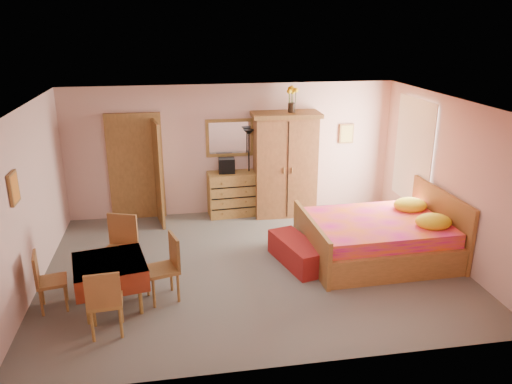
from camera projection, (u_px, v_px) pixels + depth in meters
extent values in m
plane|color=#6A655D|center=(253.00, 266.00, 8.04)|extent=(6.50, 6.50, 0.00)
plane|color=brown|center=(253.00, 104.00, 7.19)|extent=(6.50, 6.50, 0.00)
cube|color=#D1A298|center=(233.00, 150.00, 9.94)|extent=(6.50, 0.10, 2.60)
cube|color=#D1A298|center=(291.00, 264.00, 5.28)|extent=(6.50, 0.10, 2.60)
cube|color=#D1A298|center=(28.00, 202.00, 7.10)|extent=(0.10, 5.00, 2.60)
cube|color=#D1A298|center=(449.00, 179.00, 8.13)|extent=(0.10, 5.00, 2.60)
cube|color=#9E6B35|center=(136.00, 168.00, 9.70)|extent=(1.06, 0.12, 2.15)
cube|color=white|center=(414.00, 152.00, 9.19)|extent=(0.08, 1.40, 1.95)
cube|color=orange|center=(14.00, 188.00, 6.41)|extent=(0.04, 0.32, 0.42)
cube|color=#D8BF59|center=(346.00, 134.00, 10.21)|extent=(0.30, 0.04, 0.40)
cube|color=#A17436|center=(232.00, 194.00, 10.01)|extent=(0.97, 0.53, 0.89)
cube|color=white|center=(230.00, 138.00, 9.85)|extent=(0.96, 0.06, 0.75)
cube|color=black|center=(227.00, 166.00, 9.81)|extent=(0.33, 0.25, 0.29)
cube|color=black|center=(249.00, 172.00, 9.98)|extent=(0.27, 0.27, 1.73)
cube|color=#955C32|center=(285.00, 165.00, 9.88)|extent=(1.34, 0.72, 2.08)
cube|color=yellow|center=(292.00, 99.00, 9.47)|extent=(0.20, 0.20, 0.50)
cube|color=#DC158C|center=(377.00, 227.00, 8.15)|extent=(2.41, 1.92, 1.09)
cube|color=maroon|center=(296.00, 252.00, 8.04)|extent=(0.74, 1.29, 0.40)
cube|color=maroon|center=(111.00, 284.00, 6.80)|extent=(1.09, 1.09, 0.68)
cube|color=#A77738|center=(105.00, 300.00, 6.18)|extent=(0.45, 0.45, 0.92)
cube|color=olive|center=(119.00, 251.00, 7.40)|extent=(0.59, 0.59, 1.01)
cube|color=#A36B37|center=(52.00, 281.00, 6.72)|extent=(0.45, 0.45, 0.84)
cube|color=olive|center=(162.00, 269.00, 6.94)|extent=(0.53, 0.53, 0.94)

